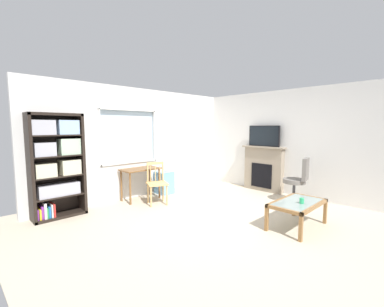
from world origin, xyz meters
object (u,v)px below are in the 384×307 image
Objects in this scene: wooden_chair at (157,183)px; bookshelf at (56,162)px; plastic_drawer_unit at (164,183)px; fireplace at (263,168)px; tv at (264,136)px; sippy_cup at (302,201)px; office_chair at (298,178)px; desk_under_window at (141,174)px; coffee_table at (297,205)px.

bookshelf is at bearing 160.74° from wooden_chair.
fireplace is (2.04, -1.58, 0.31)m from plastic_drawer_unit.
tv reaches higher than fireplace.
fireplace is (4.47, -1.63, -0.44)m from bookshelf.
plastic_drawer_unit reaches higher than sippy_cup.
bookshelf is 1.91× the size of office_chair.
office_chair is 1.54m from sippy_cup.
tv reaches higher than sippy_cup.
bookshelf is at bearing 176.43° from desk_under_window.
sippy_cup is at bearing -52.12° from bookshelf.
desk_under_window is at bearing -176.01° from plastic_drawer_unit.
office_chair is at bearing -43.33° from wooden_chair.
coffee_table is (-1.34, -0.56, -0.18)m from office_chair.
tv is at bearing 44.07° from sippy_cup.
desk_under_window is 0.97× the size of wooden_chair.
fireplace is at bearing 43.12° from coffee_table.
tv is at bearing -20.79° from wooden_chair.
desk_under_window is 0.79m from plastic_drawer_unit.
desk_under_window is 3.15m from fireplace.
desk_under_window is 0.87× the size of office_chair.
fireplace is at bearing -37.76° from plastic_drawer_unit.
fireplace is (2.68, -1.01, 0.12)m from wooden_chair.
office_chair reaches higher than plastic_drawer_unit.
desk_under_window is 9.69× the size of sippy_cup.
bookshelf is 1.77m from desk_under_window.
wooden_chair is 0.88m from plastic_drawer_unit.
tv is (-0.02, 0.00, 0.85)m from fireplace.
bookshelf is 4.31m from coffee_table.
wooden_chair is 10.00× the size of sippy_cup.
office_chair is (1.60, -2.68, 0.28)m from plastic_drawer_unit.
wooden_chair is 0.90× the size of office_chair.
sippy_cup is at bearing -119.98° from coffee_table.
fireplace is at bearing 43.78° from sippy_cup.
office_chair is 0.95× the size of coffee_table.
wooden_chair reaches higher than plastic_drawer_unit.
plastic_drawer_unit is at bearing 120.81° from office_chair.
wooden_chair is at bearing -81.99° from desk_under_window.
wooden_chair is (1.79, -0.62, -0.56)m from bookshelf.
bookshelf is at bearing 159.90° from fireplace.
desk_under_window is 3.51m from office_chair.
bookshelf is 1.81× the size of coffee_table.
bookshelf reaches higher than fireplace.
tv is 2.65m from coffee_table.
wooden_chair is 2.87m from fireplace.
bookshelf reaches higher than sippy_cup.
tv is at bearing -38.01° from plastic_drawer_unit.
fireplace is at bearing 68.47° from office_chair.
desk_under_window is at bearing 105.70° from sippy_cup.
plastic_drawer_unit is 3.26m from coffee_table.
office_chair is at bearing 22.66° from coffee_table.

